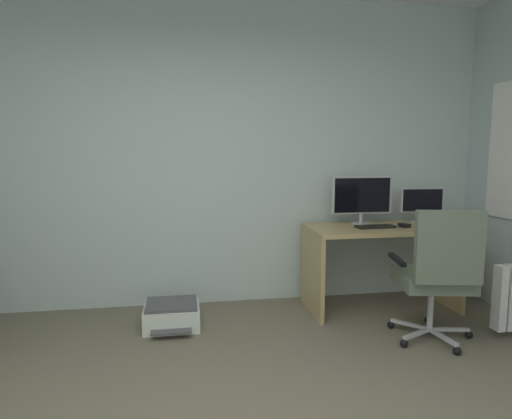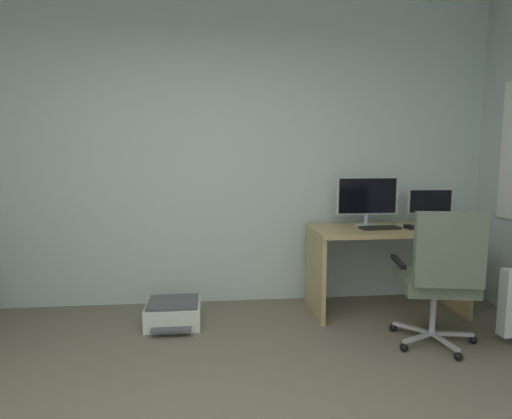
{
  "view_description": "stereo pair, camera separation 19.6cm",
  "coord_description": "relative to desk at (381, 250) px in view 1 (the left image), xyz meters",
  "views": [
    {
      "loc": [
        -0.12,
        -1.59,
        1.42
      ],
      "look_at": [
        0.43,
        1.74,
        0.97
      ],
      "focal_mm": 30.83,
      "sensor_mm": 36.0,
      "label": 1
    },
    {
      "loc": [
        0.08,
        -1.62,
        1.42
      ],
      "look_at": [
        0.43,
        1.74,
        0.97
      ],
      "focal_mm": 30.83,
      "sensor_mm": 36.0,
      "label": 2
    }
  ],
  "objects": [
    {
      "name": "office_chair",
      "position": [
        0.07,
        -0.78,
        0.01
      ],
      "size": [
        0.64,
        0.64,
        1.02
      ],
      "color": "#B7BABC",
      "rests_on": "ground"
    },
    {
      "name": "computer_mouse",
      "position": [
        0.18,
        -0.07,
        0.23
      ],
      "size": [
        0.08,
        0.11,
        0.03
      ],
      "primitive_type": "cube",
      "rotation": [
        0.0,
        0.0,
        0.24
      ],
      "color": "black",
      "rests_on": "desk"
    },
    {
      "name": "wall_back",
      "position": [
        -1.62,
        0.45,
        0.85
      ],
      "size": [
        5.39,
        0.1,
        2.79
      ],
      "primitive_type": "cube",
      "color": "silver",
      "rests_on": "ground"
    },
    {
      "name": "keyboard",
      "position": [
        -0.09,
        -0.05,
        0.22
      ],
      "size": [
        0.35,
        0.15,
        0.02
      ],
      "primitive_type": "cube",
      "rotation": [
        0.0,
        0.0,
        0.06
      ],
      "color": "black",
      "rests_on": "desk"
    },
    {
      "name": "desk",
      "position": [
        0.0,
        0.0,
        0.0
      ],
      "size": [
        1.31,
        0.64,
        0.75
      ],
      "color": "tan",
      "rests_on": "ground"
    },
    {
      "name": "monitor_secondary",
      "position": [
        0.46,
        0.14,
        0.4
      ],
      "size": [
        0.41,
        0.18,
        0.32
      ],
      "color": "#B2B5B7",
      "rests_on": "desk"
    },
    {
      "name": "printer",
      "position": [
        -1.86,
        -0.14,
        -0.44
      ],
      "size": [
        0.44,
        0.47,
        0.2
      ],
      "color": "silver",
      "rests_on": "ground"
    },
    {
      "name": "monitor_main",
      "position": [
        -0.14,
        0.14,
        0.47
      ],
      "size": [
        0.57,
        0.18,
        0.44
      ],
      "color": "#B2B5B7",
      "rests_on": "desk"
    }
  ]
}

